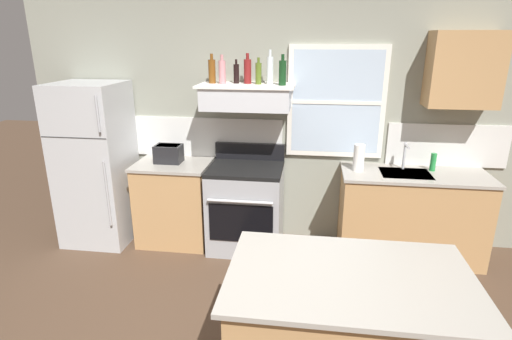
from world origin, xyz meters
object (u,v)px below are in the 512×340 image
(toaster, at_px, (169,153))
(dish_soap_bottle, at_px, (433,162))
(bottle_amber_wine, at_px, (212,71))
(bottle_clear_tall, at_px, (270,70))
(refrigerator, at_px, (96,164))
(bottle_balsamic_dark, at_px, (236,73))
(bottle_olive_oil_square, at_px, (258,73))
(paper_towel_roll, at_px, (359,158))
(kitchen_island, at_px, (345,340))
(bottle_red_label_wine, at_px, (248,71))
(stove_range, at_px, (246,206))
(bottle_rose_pink, at_px, (222,72))
(bottle_dark_green_wine, at_px, (283,72))

(toaster, height_order, dish_soap_bottle, toaster)
(bottle_amber_wine, bearing_deg, dish_soap_bottle, 0.20)
(bottle_clear_tall, bearing_deg, dish_soap_bottle, 0.71)
(refrigerator, xyz_separation_m, bottle_amber_wine, (1.29, 0.15, 0.99))
(refrigerator, bearing_deg, bottle_balsamic_dark, 6.57)
(bottle_balsamic_dark, relative_size, dish_soap_bottle, 1.31)
(bottle_amber_wine, bearing_deg, bottle_olive_oil_square, -3.38)
(bottle_amber_wine, relative_size, paper_towel_roll, 1.07)
(bottle_olive_oil_square, relative_size, kitchen_island, 0.18)
(bottle_clear_tall, bearing_deg, refrigerator, -175.74)
(bottle_red_label_wine, bearing_deg, kitchen_island, -66.04)
(bottle_balsamic_dark, bearing_deg, stove_range, -53.63)
(toaster, distance_m, bottle_red_label_wine, 1.21)
(bottle_rose_pink, bearing_deg, refrigerator, -175.29)
(bottle_balsamic_dark, bearing_deg, bottle_rose_pink, -154.97)
(bottle_clear_tall, xyz_separation_m, bottle_dark_green_wine, (0.13, -0.08, -0.02))
(bottle_olive_oil_square, xyz_separation_m, paper_towel_roll, (1.02, -0.06, -0.81))
(bottle_red_label_wine, height_order, bottle_olive_oil_square, bottle_red_label_wine)
(stove_range, distance_m, bottle_dark_green_wine, 1.45)
(stove_range, relative_size, bottle_olive_oil_square, 4.24)
(refrigerator, bearing_deg, bottle_olive_oil_square, 4.03)
(bottle_rose_pink, bearing_deg, stove_range, -20.81)
(stove_range, bearing_deg, bottle_rose_pink, 159.19)
(toaster, distance_m, kitchen_island, 2.68)
(dish_soap_bottle, bearing_deg, bottle_dark_green_wine, -176.26)
(bottle_balsamic_dark, height_order, paper_towel_roll, bottle_balsamic_dark)
(refrigerator, relative_size, paper_towel_roll, 6.48)
(paper_towel_roll, bearing_deg, bottle_clear_tall, 175.00)
(bottle_red_label_wine, distance_m, kitchen_island, 2.65)
(bottle_balsamic_dark, bearing_deg, paper_towel_roll, -5.31)
(bottle_dark_green_wine, bearing_deg, paper_towel_roll, -0.05)
(bottle_dark_green_wine, bearing_deg, bottle_balsamic_dark, 166.26)
(bottle_olive_oil_square, xyz_separation_m, bottle_dark_green_wine, (0.24, -0.06, 0.01))
(bottle_olive_oil_square, bearing_deg, paper_towel_roll, -3.59)
(bottle_dark_green_wine, bearing_deg, stove_range, -173.96)
(toaster, distance_m, bottle_olive_oil_square, 1.28)
(stove_range, xyz_separation_m, bottle_rose_pink, (-0.24, 0.09, 1.40))
(kitchen_island, bearing_deg, dish_soap_bottle, 64.66)
(bottle_rose_pink, height_order, bottle_dark_green_wine, bottle_dark_green_wine)
(refrigerator, distance_m, bottle_dark_green_wine, 2.24)
(bottle_amber_wine, distance_m, kitchen_island, 2.78)
(bottle_red_label_wine, bearing_deg, refrigerator, -174.20)
(bottle_clear_tall, distance_m, dish_soap_bottle, 1.87)
(bottle_olive_oil_square, xyz_separation_m, dish_soap_bottle, (1.76, 0.04, -0.85))
(bottle_dark_green_wine, distance_m, paper_towel_roll, 1.13)
(bottle_balsamic_dark, relative_size, bottle_clear_tall, 0.71)
(stove_range, relative_size, bottle_rose_pink, 3.86)
(bottle_amber_wine, relative_size, bottle_balsamic_dark, 1.23)
(stove_range, distance_m, bottle_olive_oil_square, 1.40)
(bottle_amber_wine, distance_m, bottle_balsamic_dark, 0.25)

